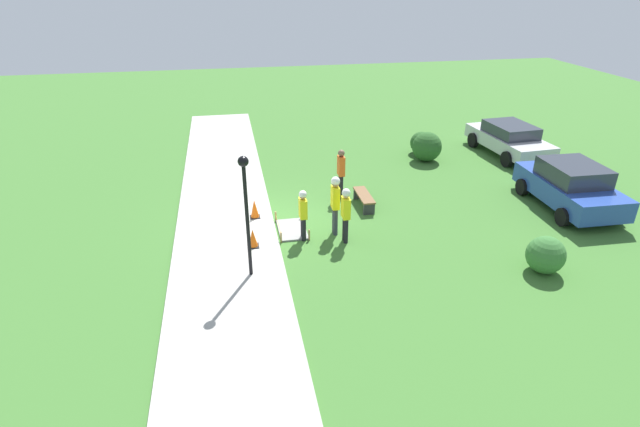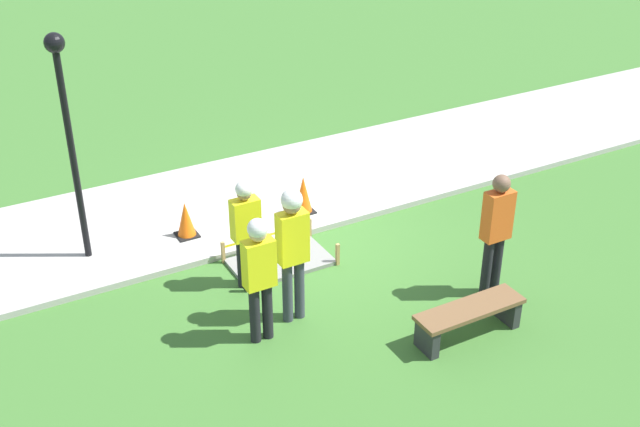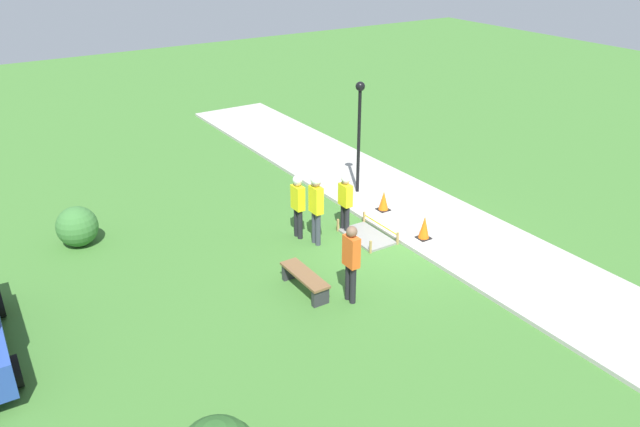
% 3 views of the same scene
% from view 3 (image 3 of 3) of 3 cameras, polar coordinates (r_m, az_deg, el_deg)
% --- Properties ---
extents(ground_plane, '(60.00, 60.00, 0.00)m').
position_cam_3_polar(ground_plane, '(16.69, 7.30, -2.73)').
color(ground_plane, '#3D702D').
extents(sidewalk, '(28.00, 3.20, 0.10)m').
position_cam_3_polar(sidewalk, '(17.64, 11.33, -1.23)').
color(sidewalk, '#ADAAA3').
rests_on(sidewalk, ground_plane).
extents(wet_concrete_patch, '(1.54, 0.94, 0.36)m').
position_cam_3_polar(wet_concrete_patch, '(16.88, 4.32, -2.09)').
color(wet_concrete_patch, gray).
rests_on(wet_concrete_patch, ground_plane).
extents(traffic_cone_near_patch, '(0.34, 0.34, 0.65)m').
position_cam_3_polar(traffic_cone_near_patch, '(16.69, 9.51, -1.27)').
color(traffic_cone_near_patch, black).
rests_on(traffic_cone_near_patch, sidewalk).
extents(traffic_cone_far_patch, '(0.34, 0.34, 0.58)m').
position_cam_3_polar(traffic_cone_far_patch, '(18.17, 5.84, 1.16)').
color(traffic_cone_far_patch, black).
rests_on(traffic_cone_far_patch, sidewalk).
extents(park_bench, '(1.53, 0.44, 0.46)m').
position_cam_3_polar(park_bench, '(14.38, -1.41, -6.01)').
color(park_bench, '#2D2D33').
rests_on(park_bench, ground_plane).
extents(worker_supervisor, '(0.40, 0.28, 1.97)m').
position_cam_3_polar(worker_supervisor, '(16.02, -0.36, 1.06)').
color(worker_supervisor, '#383D47').
rests_on(worker_supervisor, ground_plane).
extents(worker_assistant, '(0.40, 0.26, 1.80)m').
position_cam_3_polar(worker_assistant, '(16.43, -2.03, 1.19)').
color(worker_assistant, black).
rests_on(worker_assistant, ground_plane).
extents(worker_trainee, '(0.40, 0.24, 1.67)m').
position_cam_3_polar(worker_trainee, '(16.80, 2.33, 1.40)').
color(worker_trainee, black).
rests_on(worker_trainee, ground_plane).
extents(bystander_in_orange_shirt, '(0.40, 0.25, 1.87)m').
position_cam_3_polar(bystander_in_orange_shirt, '(13.66, 2.87, -4.17)').
color(bystander_in_orange_shirt, black).
rests_on(bystander_in_orange_shirt, ground_plane).
extents(lamppost_near, '(0.28, 0.28, 3.44)m').
position_cam_3_polar(lamppost_near, '(18.70, 3.62, 8.52)').
color(lamppost_near, black).
rests_on(lamppost_near, sidewalk).
extents(shrub_rounded_near, '(1.07, 1.07, 1.07)m').
position_cam_3_polar(shrub_rounded_near, '(17.45, -21.32, -1.11)').
color(shrub_rounded_near, '#387033').
rests_on(shrub_rounded_near, ground_plane).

